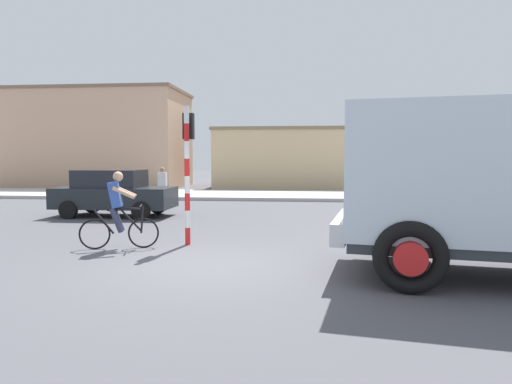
{
  "coord_description": "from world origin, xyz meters",
  "views": [
    {
      "loc": [
        1.72,
        -8.37,
        2.04
      ],
      "look_at": [
        0.6,
        2.5,
        1.2
      ],
      "focal_mm": 32.12,
      "sensor_mm": 36.0,
      "label": 1
    }
  ],
  "objects_px": {
    "cyclist": "(118,210)",
    "pedestrian_near_kerb": "(163,186)",
    "truck_foreground": "(509,180)",
    "car_red_near": "(114,193)",
    "traffic_light_pole": "(188,156)"
  },
  "relations": [
    {
      "from": "traffic_light_pole",
      "to": "pedestrian_near_kerb",
      "type": "distance_m",
      "value": 8.63
    },
    {
      "from": "cyclist",
      "to": "pedestrian_near_kerb",
      "type": "bearing_deg",
      "value": 101.17
    },
    {
      "from": "cyclist",
      "to": "car_red_near",
      "type": "height_order",
      "value": "cyclist"
    },
    {
      "from": "car_red_near",
      "to": "cyclist",
      "type": "bearing_deg",
      "value": -65.91
    },
    {
      "from": "truck_foreground",
      "to": "car_red_near",
      "type": "relative_size",
      "value": 1.43
    },
    {
      "from": "cyclist",
      "to": "pedestrian_near_kerb",
      "type": "xyz_separation_m",
      "value": [
        -1.71,
        8.66,
        -0.02
      ]
    },
    {
      "from": "truck_foreground",
      "to": "cyclist",
      "type": "relative_size",
      "value": 3.34
    },
    {
      "from": "truck_foreground",
      "to": "car_red_near",
      "type": "xyz_separation_m",
      "value": [
        -9.84,
        7.2,
        -0.85
      ]
    },
    {
      "from": "car_red_near",
      "to": "pedestrian_near_kerb",
      "type": "distance_m",
      "value": 3.34
    },
    {
      "from": "cyclist",
      "to": "car_red_near",
      "type": "distance_m",
      "value": 5.9
    },
    {
      "from": "truck_foreground",
      "to": "traffic_light_pole",
      "type": "xyz_separation_m",
      "value": [
        -6.02,
        2.51,
        0.4
      ]
    },
    {
      "from": "truck_foreground",
      "to": "traffic_light_pole",
      "type": "relative_size",
      "value": 1.8
    },
    {
      "from": "cyclist",
      "to": "traffic_light_pole",
      "type": "distance_m",
      "value": 1.98
    },
    {
      "from": "truck_foreground",
      "to": "cyclist",
      "type": "distance_m",
      "value": 7.69
    },
    {
      "from": "cyclist",
      "to": "pedestrian_near_kerb",
      "type": "distance_m",
      "value": 8.82
    }
  ]
}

